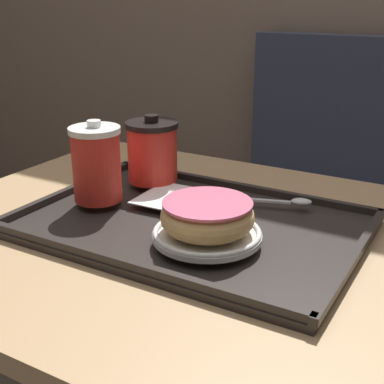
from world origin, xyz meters
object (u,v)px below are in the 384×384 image
Objects in this scene: coffee_cup_front at (96,164)px; spoon at (286,201)px; coffee_cup_rear at (152,151)px; donut_chocolate_glazed at (207,216)px.

spoon is (0.29, 0.14, -0.06)m from coffee_cup_front.
coffee_cup_rear is at bearing 78.90° from coffee_cup_front.
coffee_cup_rear reaches higher than spoon.
donut_chocolate_glazed is at bearing -39.50° from coffee_cup_rear.
donut_chocolate_glazed is 0.88× the size of spoon.
spoon is at bearing 2.84° from coffee_cup_rear.
coffee_cup_rear is at bearing 165.38° from spoon.
coffee_cup_front is 0.24m from donut_chocolate_glazed.
spoon is at bearing 74.59° from donut_chocolate_glazed.
donut_chocolate_glazed reaches higher than spoon.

